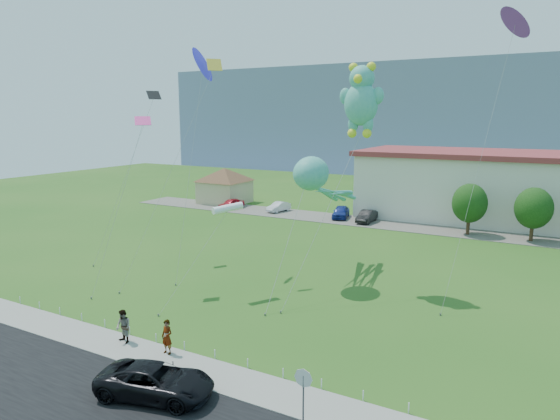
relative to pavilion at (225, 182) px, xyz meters
The scene contains 25 objects.
ground 45.05m from the pavilion, 57.72° to the right, with size 160.00×160.00×0.00m, color #265718.
road 51.97m from the pavilion, 62.45° to the right, with size 80.00×8.00×0.06m, color black.
sidewalk 47.39m from the pavilion, 59.50° to the right, with size 80.00×2.50×0.10m, color gray.
parking_strip 24.37m from the pavilion, ahead, with size 70.00×6.00×0.06m, color #59544C.
hill_ridge 85.96m from the pavilion, 73.69° to the left, with size 160.00×50.00×25.00m, color slate.
pavilion is the anchor object (origin of this frame).
stop_sign 53.90m from the pavilion, 51.56° to the right, with size 0.80×0.07×2.50m.
rope_fence 46.13m from the pavilion, 58.59° to the right, with size 26.05×0.05×0.50m.
tree_near 34.24m from the pavilion, ahead, with size 3.60×3.60×5.47m.
tree_mid 40.20m from the pavilion, ahead, with size 3.60×3.60×5.47m.
suv 51.18m from the pavilion, 58.29° to the right, with size 2.40×5.20×1.44m, color black.
pedestrian_left 47.16m from the pavilion, 58.51° to the right, with size 0.67×0.44×1.84m, color gray.
pedestrian_right 45.83m from the pavilion, 61.77° to the right, with size 0.90×0.70×1.85m, color gray.
parked_car_red 5.78m from the pavilion, 45.97° to the right, with size 1.61×4.01×1.37m, color #B31625.
parked_car_silver 10.74m from the pavilion, 13.08° to the right, with size 1.32×3.77×1.24m, color silver.
parked_car_blue 19.24m from the pavilion, ahead, with size 1.76×4.37×1.49m, color navy.
parked_car_black 22.90m from the pavilion, ahead, with size 1.47×4.23×1.39m, color black.
octopus_kite 36.33m from the pavilion, 43.63° to the right, with size 2.47×13.47×9.48m.
teddy_bear_kite 39.60m from the pavilion, 40.11° to the right, with size 3.81×8.87×15.97m.
small_kite_white 38.04m from the pavilion, 54.48° to the right, with size 1.74×6.86×6.54m.
small_kite_purple 45.75m from the pavilion, 27.83° to the right, with size 3.22×8.60×19.21m.
small_kite_black 29.63m from the pavilion, 68.16° to the right, with size 2.90×6.43×14.54m.
small_kite_blue 33.08m from the pavilion, 57.71° to the right, with size 2.43×6.62×17.08m.
small_kite_pink 36.84m from the pavilion, 64.38° to the right, with size 1.92×5.16×12.43m.
small_kite_yellow 35.07m from the pavilion, 57.37° to the right, with size 3.73×8.44×16.55m.
Camera 1 is at (17.46, -20.54, 12.25)m, focal length 32.00 mm.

